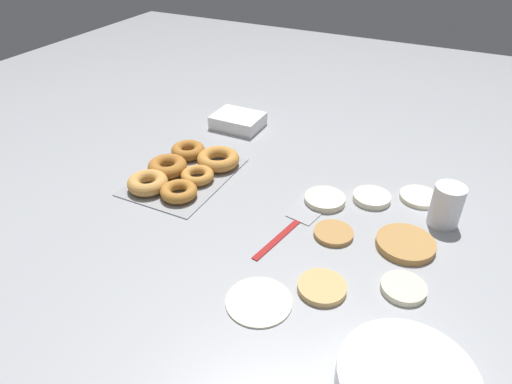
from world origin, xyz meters
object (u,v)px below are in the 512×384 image
donut_tray (184,170)px  batter_bowl (406,384)px  pancake_0 (333,233)px  pancake_5 (372,198)px  paper_cup (446,206)px  pancake_7 (325,199)px  pancake_2 (419,197)px  pancake_1 (405,244)px  container_stack (238,121)px  spatula (305,213)px  pancake_4 (322,287)px  pancake_3 (403,288)px  pancake_6 (259,301)px

donut_tray → batter_bowl: (0.35, 0.61, 0.01)m
batter_bowl → donut_tray: bearing=-120.2°
pancake_0 → pancake_5: 0.17m
paper_cup → pancake_7: bearing=-81.6°
pancake_2 → pancake_7: (0.11, -0.19, 0.00)m
pancake_1 → pancake_7: same height
pancake_2 → pancake_5: pancake_5 is taller
container_stack → pancake_7: bearing=54.8°
pancake_0 → container_stack: size_ratio=0.58×
container_stack → paper_cup: 0.65m
spatula → batter_bowl: bearing=-129.3°
pancake_7 → pancake_1: bearing=69.0°
pancake_7 → pancake_4: bearing=18.3°
donut_tray → container_stack: (-0.30, -0.01, 0.00)m
pancake_1 → container_stack: 0.65m
batter_bowl → pancake_0: bearing=-145.6°
spatula → container_stack: bearing=57.5°
pancake_3 → pancake_4: bearing=-64.3°
container_stack → pancake_5: bearing=66.2°
pancake_1 → pancake_5: same height
pancake_6 → pancake_7: size_ratio=1.26×
pancake_0 → pancake_6: size_ratio=0.70×
paper_cup → donut_tray: bearing=-82.0°
pancake_0 → pancake_2: size_ratio=0.91×
pancake_5 → batter_bowl: batter_bowl is taller
pancake_5 → pancake_6: size_ratio=0.73×
pancake_0 → pancake_7: bearing=-151.9°
pancake_2 → pancake_6: size_ratio=0.77×
pancake_1 → pancake_4: 0.22m
container_stack → paper_cup: (0.22, 0.62, 0.03)m
container_stack → paper_cup: size_ratio=1.52×
container_stack → spatula: 0.47m
pancake_4 → batter_bowl: batter_bowl is taller
pancake_2 → paper_cup: bearing=39.3°
pancake_4 → pancake_5: (-0.32, 0.01, 0.00)m
batter_bowl → container_stack: bearing=-136.6°
donut_tray → pancake_6: bearing=50.2°
pancake_7 → batter_bowl: batter_bowl is taller
pancake_6 → spatula: pancake_6 is taller
paper_cup → spatula: size_ratio=0.33×
pancake_5 → paper_cup: paper_cup is taller
pancake_5 → pancake_7: bearing=-59.5°
donut_tray → spatula: (0.02, 0.33, -0.01)m
pancake_0 → pancake_3: (0.09, 0.16, 0.00)m
pancake_5 → donut_tray: size_ratio=0.29×
pancake_2 → spatula: (0.17, -0.22, -0.00)m
pancake_5 → pancake_6: pancake_5 is taller
pancake_3 → spatula: bearing=-119.3°
donut_tray → batter_bowl: size_ratio=1.49×
pancake_0 → spatula: (-0.04, -0.08, -0.00)m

